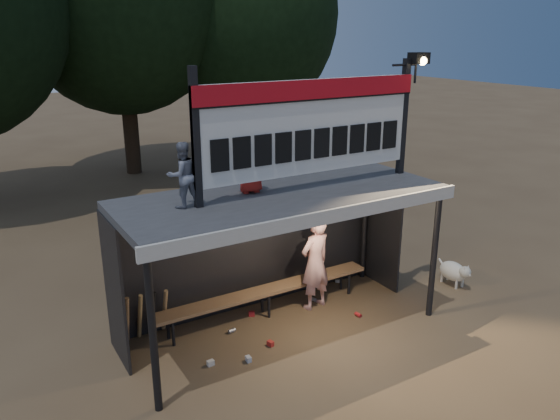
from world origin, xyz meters
name	(u,v)px	position (x,y,z in m)	size (l,w,h in m)	color
ground	(282,328)	(0.00, 0.00, 0.00)	(80.00, 80.00, 0.00)	#503C28
player	(315,262)	(0.88, 0.36, 0.85)	(0.62, 0.40, 1.69)	white
child_a	(182,175)	(-1.53, 0.11, 2.78)	(0.44, 0.35, 0.91)	slate
child_b	(250,162)	(-0.39, 0.27, 2.79)	(0.46, 0.30, 0.95)	red
dugout_shelter	(274,218)	(0.00, 0.24, 1.85)	(5.10, 2.08, 2.32)	#37373A
scoreboard_assembly	(315,123)	(0.56, -0.01, 3.32)	(4.10, 0.27, 1.99)	black
bench	(265,292)	(0.00, 0.55, 0.43)	(4.00, 0.35, 0.48)	brown
tree_right	(248,14)	(5.00, 10.50, 5.19)	(6.08, 6.08, 8.72)	#302315
dog	(455,271)	(3.66, -0.30, 0.28)	(0.36, 0.81, 0.49)	silver
bats	(146,315)	(-1.98, 0.82, 0.43)	(0.67, 0.35, 0.84)	olive
litter	(280,324)	(0.02, 0.09, 0.04)	(3.37, 1.55, 0.08)	#B0241E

